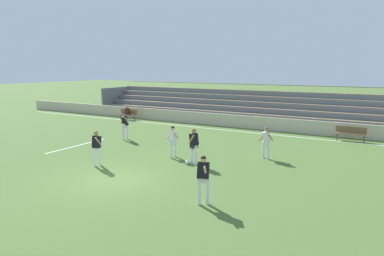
{
  "coord_description": "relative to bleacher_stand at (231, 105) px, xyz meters",
  "views": [
    {
      "loc": [
        9.55,
        -10.29,
        4.6
      ],
      "look_at": [
        0.54,
        5.51,
        1.37
      ],
      "focal_mm": 32.44,
      "sensor_mm": 36.0,
      "label": 1
    }
  ],
  "objects": [
    {
      "name": "bench_far_left",
      "position": [
        9.86,
        -4.01,
        -0.79
      ],
      "size": [
        1.8,
        0.4,
        0.9
      ],
      "color": "brown",
      "rests_on": "ground"
    },
    {
      "name": "player_white_pressing_high",
      "position": [
        2.36,
        -12.93,
        -0.37
      ],
      "size": [
        0.59,
        0.46,
        1.63
      ],
      "color": "white",
      "rests_on": "ground"
    },
    {
      "name": "ground_plane",
      "position": [
        2.23,
        -17.18,
        -1.34
      ],
      "size": [
        160.0,
        160.0,
        0.0
      ],
      "primitive_type": "plane",
      "color": "#4C6B30"
    },
    {
      "name": "sideline_wall",
      "position": [
        2.23,
        -3.03,
        -0.86
      ],
      "size": [
        48.0,
        0.16,
        0.96
      ],
      "primitive_type": "cube",
      "color": "beige",
      "rests_on": "ground"
    },
    {
      "name": "player_dark_wide_right",
      "position": [
        6.6,
        -17.63,
        -0.32
      ],
      "size": [
        0.49,
        0.67,
        1.7
      ],
      "color": "white",
      "rests_on": "ground"
    },
    {
      "name": "bleacher_stand",
      "position": [
        0.0,
        0.0,
        0.0
      ],
      "size": [
        26.1,
        4.37,
        3.06
      ],
      "color": "#897051",
      "rests_on": "ground"
    },
    {
      "name": "spectator_seated",
      "position": [
        -8.08,
        -4.12,
        -0.64
      ],
      "size": [
        0.36,
        0.42,
        1.21
      ],
      "color": "#2D2D38",
      "rests_on": "ground"
    },
    {
      "name": "player_dark_overlapping",
      "position": [
        -2.67,
        -10.74,
        -0.31
      ],
      "size": [
        0.58,
        0.44,
        1.71
      ],
      "color": "white",
      "rests_on": "ground"
    },
    {
      "name": "player_dark_trailing_run",
      "position": [
        0.11,
        -15.98,
        -0.35
      ],
      "size": [
        0.46,
        0.5,
        1.66
      ],
      "color": "white",
      "rests_on": "ground"
    },
    {
      "name": "bench_near_wall_gap",
      "position": [
        -8.08,
        -4.01,
        -0.79
      ],
      "size": [
        1.8,
        0.4,
        0.9
      ],
      "color": "brown",
      "rests_on": "ground"
    },
    {
      "name": "player_dark_dropping_back",
      "position": [
        3.93,
        -13.51,
        -0.3
      ],
      "size": [
        0.41,
        0.57,
        1.73
      ],
      "color": "white",
      "rests_on": "ground"
    },
    {
      "name": "field_line_penalty_mark",
      "position": [
        -3.99,
        -13.51,
        -1.34
      ],
      "size": [
        0.12,
        4.4,
        0.01
      ],
      "primitive_type": "cube",
      "color": "white",
      "rests_on": "ground"
    },
    {
      "name": "player_white_on_ball",
      "position": [
        6.57,
        -10.81,
        -0.39
      ],
      "size": [
        0.65,
        0.45,
        1.61
      ],
      "color": "white",
      "rests_on": "ground"
    },
    {
      "name": "soccer_ball",
      "position": [
        3.69,
        -13.71,
        -1.23
      ],
      "size": [
        0.22,
        0.22,
        0.22
      ],
      "primitive_type": "sphere",
      "color": "white",
      "rests_on": "ground"
    },
    {
      "name": "field_line_sideline",
      "position": [
        2.23,
        -4.52,
        -1.34
      ],
      "size": [
        44.0,
        0.12,
        0.01
      ],
      "primitive_type": "cube",
      "color": "white",
      "rests_on": "ground"
    }
  ]
}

